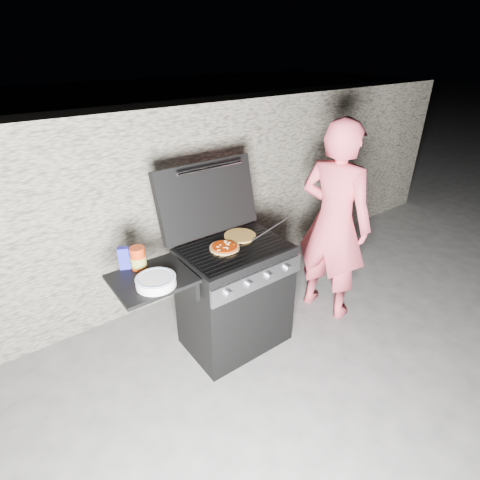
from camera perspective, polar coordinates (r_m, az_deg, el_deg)
ground at (r=3.32m, az=-0.72°, el=-14.88°), size 50.00×50.00×0.00m
stone_wall at (r=3.61m, az=-10.69°, el=5.35°), size 8.00×0.35×1.80m
gas_grill at (r=2.92m, az=-4.80°, el=-10.26°), size 1.34×0.79×0.91m
pizza_topped at (r=2.75m, az=-2.38°, el=-1.09°), size 0.29×0.29×0.02m
pizza_plain at (r=2.93m, az=-0.01°, el=0.66°), size 0.26×0.26×0.01m
sauce_jar at (r=2.59m, az=-15.27°, el=-2.65°), size 0.12×0.12×0.16m
blue_carton at (r=2.62m, az=-17.23°, el=-2.66°), size 0.08×0.07×0.16m
plate_stack at (r=2.42m, az=-12.69°, el=-6.16°), size 0.27×0.27×0.06m
person at (r=3.31m, az=14.09°, el=2.54°), size 0.56×0.73×1.77m
tongs at (r=2.96m, az=4.75°, el=1.72°), size 0.42×0.05×0.09m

